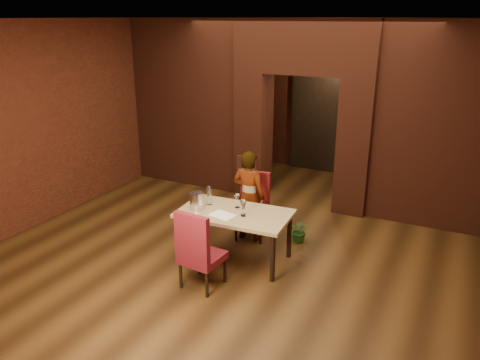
# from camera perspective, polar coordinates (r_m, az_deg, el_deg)

# --- Properties ---
(floor) EXTENTS (8.00, 8.00, 0.00)m
(floor) POSITION_cam_1_polar(r_m,az_deg,el_deg) (7.03, 1.69, -7.97)
(floor) COLOR #452A11
(floor) RESTS_ON ground
(ceiling) EXTENTS (7.00, 8.00, 0.04)m
(ceiling) POSITION_cam_1_polar(r_m,az_deg,el_deg) (6.25, 1.99, 19.09)
(ceiling) COLOR silver
(ceiling) RESTS_ON ground
(wall_back) EXTENTS (7.00, 0.04, 3.20)m
(wall_back) POSITION_cam_1_polar(r_m,az_deg,el_deg) (10.15, 11.52, 9.77)
(wall_back) COLOR maroon
(wall_back) RESTS_ON ground
(wall_left) EXTENTS (0.04, 8.00, 3.20)m
(wall_left) POSITION_cam_1_polar(r_m,az_deg,el_deg) (8.50, -20.29, 7.13)
(wall_left) COLOR maroon
(wall_left) RESTS_ON ground
(pillar_left) EXTENTS (0.55, 0.55, 2.30)m
(pillar_left) POSITION_cam_1_polar(r_m,az_deg,el_deg) (8.71, 1.66, 5.57)
(pillar_left) COLOR maroon
(pillar_left) RESTS_ON ground
(pillar_right) EXTENTS (0.55, 0.55, 2.30)m
(pillar_right) POSITION_cam_1_polar(r_m,az_deg,el_deg) (8.12, 13.93, 3.97)
(pillar_right) COLOR maroon
(pillar_right) RESTS_ON ground
(lintel) EXTENTS (2.45, 0.55, 0.90)m
(lintel) POSITION_cam_1_polar(r_m,az_deg,el_deg) (8.12, 8.10, 15.81)
(lintel) COLOR maroon
(lintel) RESTS_ON ground
(wing_wall_left) EXTENTS (2.28, 0.35, 3.20)m
(wing_wall_left) POSITION_cam_1_polar(r_m,az_deg,el_deg) (9.29, -6.33, 9.17)
(wing_wall_left) COLOR maroon
(wing_wall_left) RESTS_ON ground
(wing_wall_right) EXTENTS (2.28, 0.35, 3.20)m
(wing_wall_right) POSITION_cam_1_polar(r_m,az_deg,el_deg) (7.85, 24.29, 5.67)
(wing_wall_right) COLOR maroon
(wing_wall_right) RESTS_ON ground
(vent_panel) EXTENTS (0.40, 0.03, 0.50)m
(vent_panel) POSITION_cam_1_polar(r_m,az_deg,el_deg) (8.62, 0.80, 1.27)
(vent_panel) COLOR #9E452D
(vent_panel) RESTS_ON ground
(rear_door) EXTENTS (0.90, 0.08, 2.10)m
(rear_door) POSITION_cam_1_polar(r_m,az_deg,el_deg) (10.31, 9.07, 6.94)
(rear_door) COLOR black
(rear_door) RESTS_ON ground
(rear_door_frame) EXTENTS (1.02, 0.04, 2.22)m
(rear_door_frame) POSITION_cam_1_polar(r_m,az_deg,el_deg) (10.27, 9.00, 6.90)
(rear_door_frame) COLOR black
(rear_door_frame) RESTS_ON ground
(dining_table) EXTENTS (1.57, 0.94, 0.71)m
(dining_table) POSITION_cam_1_polar(r_m,az_deg,el_deg) (6.52, -0.67, -6.79)
(dining_table) COLOR tan
(dining_table) RESTS_ON ground
(chair_far) EXTENTS (0.53, 0.53, 1.00)m
(chair_far) POSITION_cam_1_polar(r_m,az_deg,el_deg) (7.09, 1.45, -3.27)
(chair_far) COLOR maroon
(chair_far) RESTS_ON ground
(chair_near) EXTENTS (0.51, 0.51, 1.04)m
(chair_near) POSITION_cam_1_polar(r_m,az_deg,el_deg) (5.86, -4.62, -8.25)
(chair_near) COLOR maroon
(chair_near) RESTS_ON ground
(person_seated) EXTENTS (0.51, 0.34, 1.40)m
(person_seated) POSITION_cam_1_polar(r_m,az_deg,el_deg) (6.96, 1.08, -1.95)
(person_seated) COLOR silver
(person_seated) RESTS_ON ground
(wine_glass_a) EXTENTS (0.08, 0.08, 0.20)m
(wine_glass_a) POSITION_cam_1_polar(r_m,az_deg,el_deg) (6.48, -0.33, -2.58)
(wine_glass_a) COLOR silver
(wine_glass_a) RESTS_ON dining_table
(wine_glass_b) EXTENTS (0.08, 0.08, 0.20)m
(wine_glass_b) POSITION_cam_1_polar(r_m,az_deg,el_deg) (6.26, 0.36, -3.36)
(wine_glass_b) COLOR white
(wine_glass_b) RESTS_ON dining_table
(wine_glass_c) EXTENTS (0.08, 0.08, 0.20)m
(wine_glass_c) POSITION_cam_1_polar(r_m,az_deg,el_deg) (6.21, 0.41, -3.53)
(wine_glass_c) COLOR white
(wine_glass_c) RESTS_ON dining_table
(tasting_sheet) EXTENTS (0.36, 0.29, 0.00)m
(tasting_sheet) POSITION_cam_1_polar(r_m,az_deg,el_deg) (6.27, -2.15, -4.30)
(tasting_sheet) COLOR white
(tasting_sheet) RESTS_ON dining_table
(wine_bucket) EXTENTS (0.20, 0.20, 0.24)m
(wine_bucket) POSITION_cam_1_polar(r_m,az_deg,el_deg) (6.46, -5.27, -2.52)
(wine_bucket) COLOR silver
(wine_bucket) RESTS_ON dining_table
(water_bottle) EXTENTS (0.07, 0.07, 0.28)m
(water_bottle) POSITION_cam_1_polar(r_m,az_deg,el_deg) (6.58, -3.77, -1.86)
(water_bottle) COLOR white
(water_bottle) RESTS_ON dining_table
(potted_plant) EXTENTS (0.33, 0.29, 0.37)m
(potted_plant) POSITION_cam_1_polar(r_m,az_deg,el_deg) (7.12, 7.30, -6.14)
(potted_plant) COLOR #275E1F
(potted_plant) RESTS_ON ground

